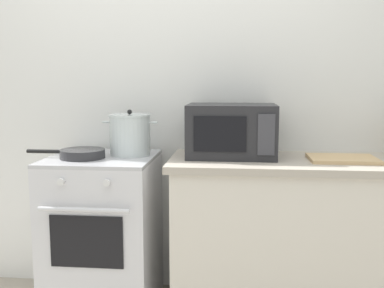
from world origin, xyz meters
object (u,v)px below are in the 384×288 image
at_px(stove, 104,233).
at_px(stock_pot, 130,135).
at_px(cutting_board, 342,159).
at_px(microwave, 231,131).
at_px(frying_pan, 81,154).

relative_size(stove, stock_pot, 2.83).
bearing_deg(stove, cutting_board, 0.05).
distance_m(microwave, cutting_board, 0.63).
bearing_deg(stock_pot, cutting_board, -3.23).
distance_m(stove, microwave, 0.96).
xyz_separation_m(frying_pan, microwave, (0.84, 0.14, 0.12)).
bearing_deg(frying_pan, stove, 32.81).
distance_m(stock_pot, frying_pan, 0.30).
distance_m(frying_pan, cutting_board, 1.45).
relative_size(stove, cutting_board, 2.56).
xyz_separation_m(stove, frying_pan, (-0.10, -0.06, 0.48)).
bearing_deg(stock_pot, frying_pan, -152.33).
distance_m(stove, frying_pan, 0.50).
relative_size(stock_pot, microwave, 0.65).
height_order(stove, frying_pan, frying_pan).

